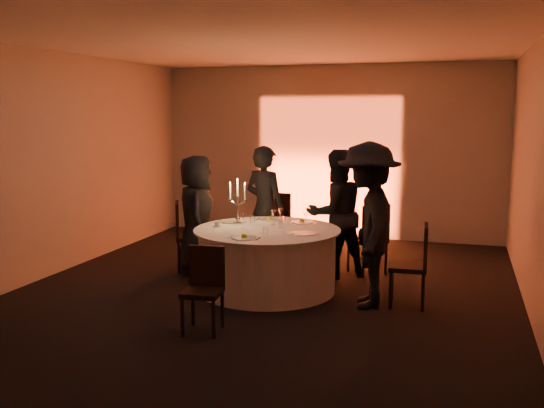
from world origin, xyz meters
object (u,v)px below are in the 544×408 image
(coffee_cup, at_px, (217,224))
(guest_back_left, at_px, (265,208))
(banquet_table, at_px, (267,260))
(guest_right, at_px, (368,225))
(chair_front, at_px, (204,284))
(guest_left, at_px, (197,215))
(guest_back_right, at_px, (336,214))
(chair_back_right, at_px, (371,235))
(chair_back_left, at_px, (280,221))
(candelabra, at_px, (238,208))
(chair_right, at_px, (415,261))
(chair_left, at_px, (186,232))

(coffee_cup, bearing_deg, guest_back_left, 74.96)
(banquet_table, relative_size, guest_back_left, 1.04)
(guest_right, bearing_deg, guest_back_left, -138.45)
(banquet_table, distance_m, coffee_cup, 0.76)
(chair_front, xyz_separation_m, guest_right, (1.45, 1.25, 0.46))
(guest_left, xyz_separation_m, guest_back_right, (1.85, 0.36, 0.05))
(chair_back_right, distance_m, guest_left, 2.37)
(chair_back_left, bearing_deg, chair_back_right, 170.85)
(chair_front, bearing_deg, coffee_cup, 101.05)
(guest_left, distance_m, guest_right, 2.55)
(guest_left, distance_m, candelabra, 0.80)
(chair_back_right, height_order, candelabra, candelabra)
(chair_front, bearing_deg, chair_right, 28.93)
(chair_back_right, bearing_deg, guest_left, -28.06)
(banquet_table, relative_size, chair_right, 1.91)
(chair_back_right, height_order, guest_left, guest_left)
(chair_left, bearing_deg, candelabra, -139.14)
(chair_back_right, xyz_separation_m, guest_back_right, (-0.44, -0.23, 0.30))
(guest_back_right, bearing_deg, guest_back_left, -45.27)
(guest_back_right, relative_size, guest_right, 0.91)
(chair_back_left, bearing_deg, guest_back_right, 153.68)
(guest_back_left, relative_size, guest_back_right, 1.01)
(guest_left, xyz_separation_m, candelabra, (0.72, -0.32, 0.17))
(guest_left, height_order, guest_right, guest_right)
(chair_right, height_order, chair_front, chair_right)
(candelabra, bearing_deg, banquet_table, -22.56)
(chair_back_left, bearing_deg, chair_right, 150.93)
(banquet_table, distance_m, chair_front, 1.51)
(banquet_table, bearing_deg, coffee_cup, -175.68)
(chair_left, height_order, guest_right, guest_right)
(chair_back_left, height_order, chair_back_right, chair_back_left)
(guest_back_left, distance_m, candelabra, 0.83)
(chair_front, bearing_deg, chair_back_left, 85.94)
(chair_left, xyz_separation_m, chair_front, (1.20, -2.09, -0.07))
(chair_left, height_order, chair_right, chair_left)
(chair_front, relative_size, guest_left, 0.52)
(chair_right, height_order, guest_right, guest_right)
(chair_back_right, distance_m, guest_back_left, 1.51)
(chair_back_left, distance_m, guest_right, 2.44)
(chair_back_right, bearing_deg, chair_left, -31.09)
(guest_left, bearing_deg, guest_back_right, -102.39)
(guest_back_left, height_order, guest_right, guest_right)
(candelabra, bearing_deg, chair_left, 156.45)
(guest_back_left, bearing_deg, chair_back_right, -156.80)
(guest_right, distance_m, candelabra, 1.77)
(chair_front, height_order, guest_left, guest_left)
(chair_back_right, height_order, chair_right, chair_back_right)
(chair_front, distance_m, coffee_cup, 1.55)
(chair_left, relative_size, guest_back_left, 0.55)
(guest_left, bearing_deg, chair_right, -125.13)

